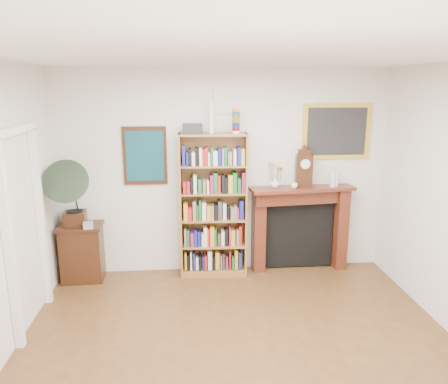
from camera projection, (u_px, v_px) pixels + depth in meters
name	position (u px, v px, depth m)	size (l,w,h in m)	color
room	(249.00, 232.00, 3.56)	(4.51, 5.01, 2.81)	#4F2C18
door_casing	(24.00, 213.00, 4.57)	(0.08, 1.02, 2.17)	white
teal_poster	(145.00, 156.00, 5.81)	(0.58, 0.04, 0.78)	black
small_picture	(223.00, 102.00, 5.73)	(0.26, 0.04, 0.30)	white
gilt_painting	(336.00, 131.00, 5.95)	(0.95, 0.04, 0.75)	gold
bookshelf	(213.00, 198.00, 5.86)	(0.91, 0.35, 2.25)	brown
side_cabinet	(82.00, 252.00, 5.84)	(0.57, 0.41, 0.78)	black
fireplace	(300.00, 220.00, 6.12)	(1.46, 0.48, 1.21)	#471E10
gramophone	(69.00, 189.00, 5.51)	(0.62, 0.74, 0.91)	black
cd_stack	(88.00, 225.00, 5.61)	(0.12, 0.12, 0.08)	#B4B3C0
mantel_clock	(304.00, 169.00, 5.93)	(0.23, 0.14, 0.51)	black
flower_vase	(275.00, 183.00, 5.90)	(0.13, 0.13, 0.13)	silver
teacup	(294.00, 186.00, 5.87)	(0.09, 0.09, 0.07)	white
bottle_left	(333.00, 178.00, 5.94)	(0.07, 0.07, 0.24)	silver
bottle_right	(336.00, 179.00, 5.97)	(0.06, 0.06, 0.20)	silver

